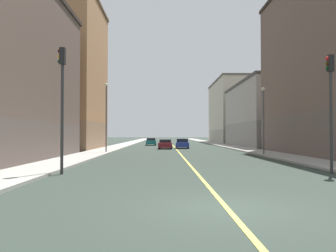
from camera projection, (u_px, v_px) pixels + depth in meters
ground_plane at (226, 208)px, 9.60m from camera, size 400.00×400.00×0.00m
sidewalk_left at (226, 146)px, 58.72m from camera, size 3.23×168.00×0.15m
sidewalk_right at (121, 146)px, 58.45m from camera, size 3.23×168.00×0.15m
lane_center_stripe at (173, 146)px, 58.58m from camera, size 0.16×154.00×0.01m
building_left_mid at (272, 115)px, 56.37m from camera, size 11.95×22.73×10.71m
building_left_far at (239, 112)px, 81.19m from camera, size 11.95×22.55×14.96m
building_right_midblock at (57, 75)px, 46.40m from camera, size 11.95×15.06×20.68m
traffic_light_left_near at (330, 97)px, 17.86m from camera, size 0.40×0.32×6.38m
traffic_light_right_near at (62, 93)px, 17.65m from camera, size 0.40×0.32×6.71m
street_lamp_left_near at (263, 113)px, 33.17m from camera, size 0.36×0.36×6.65m
street_lamp_right_near at (106, 110)px, 37.16m from camera, size 0.36×0.36×7.66m
car_blue at (182, 144)px, 49.26m from camera, size 2.06×4.20×1.42m
car_teal at (151, 142)px, 61.82m from camera, size 2.02×4.12×1.35m
car_maroon at (165, 144)px, 47.46m from camera, size 2.06×4.36×1.34m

